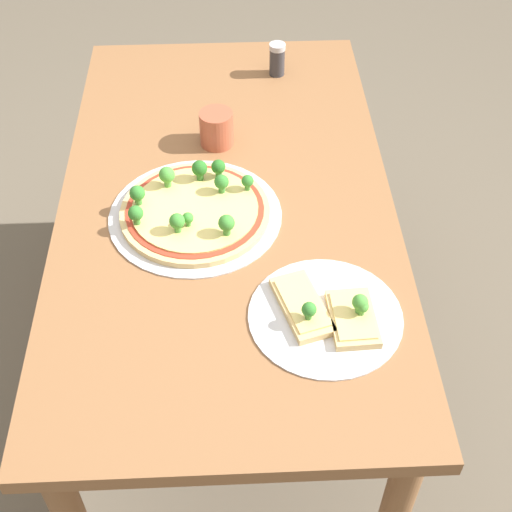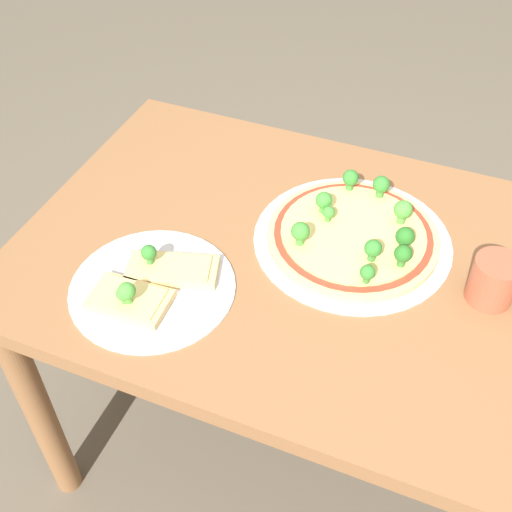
% 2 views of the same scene
% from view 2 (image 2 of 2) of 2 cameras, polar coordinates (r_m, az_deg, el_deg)
% --- Properties ---
extents(ground_plane, '(8.00, 8.00, 0.00)m').
position_cam_2_polar(ground_plane, '(1.76, 7.50, -17.48)').
color(ground_plane, brown).
extents(dining_table, '(1.35, 0.75, 0.70)m').
position_cam_2_polar(dining_table, '(1.25, 10.06, -4.43)').
color(dining_table, brown).
rests_on(dining_table, ground_plane).
extents(pizza_tray_whole, '(0.38, 0.38, 0.07)m').
position_cam_2_polar(pizza_tray_whole, '(1.23, 8.73, 1.89)').
color(pizza_tray_whole, silver).
rests_on(pizza_tray_whole, dining_table).
extents(pizza_tray_slice, '(0.30, 0.30, 0.07)m').
position_cam_2_polar(pizza_tray_slice, '(1.15, -9.34, -2.54)').
color(pizza_tray_slice, silver).
rests_on(pizza_tray_slice, dining_table).
extents(drinking_cup, '(0.08, 0.08, 0.09)m').
position_cam_2_polar(drinking_cup, '(1.17, 20.36, -2.04)').
color(drinking_cup, '#AD5138').
rests_on(drinking_cup, dining_table).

